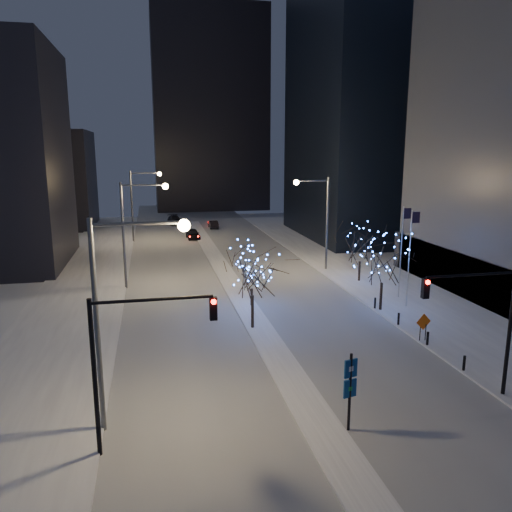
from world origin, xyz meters
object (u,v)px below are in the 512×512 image
object	(u,v)px
traffic_signal_east	(485,313)
holiday_tree_plaza_far	(361,244)
holiday_tree_median_near	(252,272)
construction_sign	(423,324)
street_lamp_w_mid	(134,220)
street_lamp_w_near	(120,295)
car_near	(193,234)
traffic_signal_west	(132,348)
car_mid	(213,224)
holiday_tree_median_far	(252,274)
holiday_tree_plaza_near	(383,260)
wayfinding_sign	(350,384)
street_lamp_east	(319,211)
car_far	(175,220)
street_lamp_w_far	(139,196)

from	to	relation	value
traffic_signal_east	holiday_tree_plaza_far	bearing A→B (deg)	81.36
traffic_signal_east	holiday_tree_median_near	world-z (taller)	traffic_signal_east
holiday_tree_median_near	construction_sign	bearing A→B (deg)	-24.51
construction_sign	street_lamp_w_mid	bearing A→B (deg)	128.23
street_lamp_w_near	car_near	distance (m)	51.49
street_lamp_w_mid	traffic_signal_west	distance (m)	27.06
car_mid	holiday_tree_median_near	bearing A→B (deg)	85.47
street_lamp_w_near	holiday_tree_plaza_far	world-z (taller)	street_lamp_w_near
car_mid	holiday_tree_median_far	distance (m)	43.58
holiday_tree_plaza_near	wayfinding_sign	world-z (taller)	holiday_tree_plaza_near
traffic_signal_west	car_near	size ratio (longest dim) A/B	1.61
street_lamp_w_near	holiday_tree_plaza_near	xyz separation A→B (m)	(19.44, 13.62, -2.26)
street_lamp_w_near	holiday_tree_median_near	size ratio (longest dim) A/B	1.61
traffic_signal_east	holiday_tree_median_far	xyz separation A→B (m)	(-8.44, 17.93, -1.93)
traffic_signal_east	holiday_tree_plaza_near	bearing A→B (deg)	83.91
holiday_tree_median_far	holiday_tree_plaza_far	world-z (taller)	holiday_tree_plaza_far
holiday_tree_plaza_near	holiday_tree_plaza_far	xyz separation A→B (m)	(2.02, 8.96, -0.41)
street_lamp_east	holiday_tree_median_far	size ratio (longest dim) A/B	2.37
street_lamp_w_near	car_mid	world-z (taller)	street_lamp_w_near
car_far	holiday_tree_median_far	size ratio (longest dim) A/B	1.22
car_far	wayfinding_sign	world-z (taller)	wayfinding_sign
street_lamp_w_near	holiday_tree_median_near	distance (m)	14.60
holiday_tree_plaza_near	holiday_tree_plaza_far	bearing A→B (deg)	77.27
holiday_tree_median_far	street_lamp_w_mid	bearing A→B (deg)	139.46
car_mid	holiday_tree_plaza_near	bearing A→B (deg)	98.69
car_far	holiday_tree_plaza_far	world-z (taller)	holiday_tree_plaza_far
street_lamp_w_near	holiday_tree_median_far	distance (m)	19.72
car_near	street_lamp_w_near	bearing A→B (deg)	-101.94
holiday_tree_plaza_far	traffic_signal_west	bearing A→B (deg)	-130.46
traffic_signal_east	holiday_tree_median_far	world-z (taller)	traffic_signal_east
street_lamp_east	holiday_tree_median_near	xyz separation A→B (m)	(-10.58, -16.29, -2.17)
holiday_tree_plaza_near	holiday_tree_plaza_far	world-z (taller)	holiday_tree_plaza_near
car_near	holiday_tree_plaza_near	xyz separation A→B (m)	(12.00, -37.01, 3.49)
car_mid	construction_sign	world-z (taller)	construction_sign
street_lamp_w_near	holiday_tree_median_near	bearing A→B (deg)	54.22
street_lamp_w_mid	car_mid	size ratio (longest dim) A/B	2.55
street_lamp_w_mid	traffic_signal_west	bearing A→B (deg)	-88.94
street_lamp_w_far	traffic_signal_west	distance (m)	52.04
car_mid	holiday_tree_median_near	size ratio (longest dim) A/B	0.63
street_lamp_w_far	wayfinding_sign	world-z (taller)	street_lamp_w_far
car_far	holiday_tree_median_far	xyz separation A→B (m)	(3.87, -49.25, 2.09)
traffic_signal_east	construction_sign	bearing A→B (deg)	80.09
traffic_signal_east	holiday_tree_median_near	distance (m)	15.84
street_lamp_w_near	street_lamp_east	size ratio (longest dim) A/B	1.00
street_lamp_w_far	holiday_tree_median_near	bearing A→B (deg)	-77.57
traffic_signal_west	car_mid	distance (m)	63.52
wayfinding_sign	construction_sign	distance (m)	12.98
street_lamp_w_mid	holiday_tree_plaza_near	size ratio (longest dim) A/B	1.58
street_lamp_w_mid	car_mid	distance (m)	37.73
car_mid	holiday_tree_plaza_far	xyz separation A→B (m)	(9.79, -37.82, 3.18)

